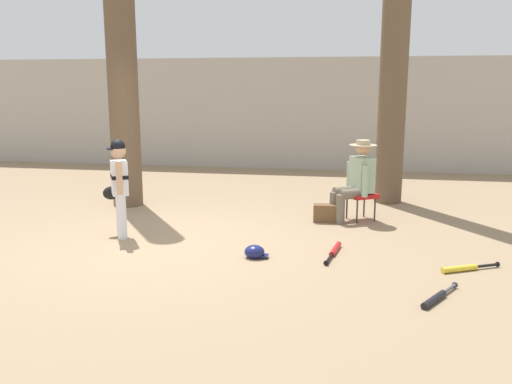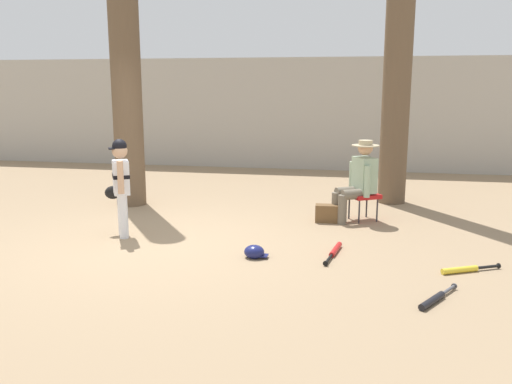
# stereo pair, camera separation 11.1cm
# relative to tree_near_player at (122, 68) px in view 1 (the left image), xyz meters

# --- Properties ---
(ground_plane) EXTENTS (60.00, 60.00, 0.00)m
(ground_plane) POSITION_rel_tree_near_player_xyz_m (1.24, -2.08, -2.26)
(ground_plane) COLOR #937A5B
(concrete_back_wall) EXTENTS (18.00, 0.36, 2.62)m
(concrete_back_wall) POSITION_rel_tree_near_player_xyz_m (1.24, 4.56, -0.95)
(concrete_back_wall) COLOR #ADA89E
(concrete_back_wall) RESTS_ON ground
(tree_near_player) EXTENTS (0.64, 0.64, 5.12)m
(tree_near_player) POSITION_rel_tree_near_player_xyz_m (0.00, 0.00, 0.00)
(tree_near_player) COLOR brown
(tree_near_player) RESTS_ON ground
(tree_behind_spectator) EXTENTS (0.74, 0.74, 5.97)m
(tree_behind_spectator) POSITION_rel_tree_near_player_xyz_m (4.34, 1.01, 0.34)
(tree_behind_spectator) COLOR brown
(tree_behind_spectator) RESTS_ON ground
(young_ballplayer) EXTENTS (0.49, 0.53, 1.31)m
(young_ballplayer) POSITION_rel_tree_near_player_xyz_m (0.69, -1.86, -1.51)
(young_ballplayer) COLOR white
(young_ballplayer) RESTS_ON ground
(folding_stool) EXTENTS (0.55, 0.55, 0.41)m
(folding_stool) POSITION_rel_tree_near_player_xyz_m (3.85, -0.38, -1.89)
(folding_stool) COLOR red
(folding_stool) RESTS_ON ground
(seated_spectator) EXTENTS (0.66, 0.57, 1.20)m
(seated_spectator) POSITION_rel_tree_near_player_xyz_m (3.77, -0.42, -1.62)
(seated_spectator) COLOR #6B6051
(seated_spectator) RESTS_ON ground
(handbag_beside_stool) EXTENTS (0.35, 0.20, 0.26)m
(handbag_beside_stool) POSITION_rel_tree_near_player_xyz_m (3.33, -0.59, -2.13)
(handbag_beside_stool) COLOR brown
(handbag_beside_stool) RESTS_ON ground
(bat_red_barrel) EXTENTS (0.19, 0.79, 0.07)m
(bat_red_barrel) POSITION_rel_tree_near_player_xyz_m (3.52, -2.10, -2.22)
(bat_red_barrel) COLOR red
(bat_red_barrel) RESTS_ON ground
(bat_black_composite) EXTENTS (0.43, 0.65, 0.07)m
(bat_black_composite) POSITION_rel_tree_near_player_xyz_m (4.51, -3.40, -2.22)
(bat_black_composite) COLOR black
(bat_black_composite) RESTS_ON ground
(bat_yellow_trainer) EXTENTS (0.67, 0.38, 0.07)m
(bat_yellow_trainer) POSITION_rel_tree_near_player_xyz_m (4.93, -2.49, -2.22)
(bat_yellow_trainer) COLOR yellow
(bat_yellow_trainer) RESTS_ON ground
(batting_helmet_navy) EXTENTS (0.28, 0.22, 0.16)m
(batting_helmet_navy) POSITION_rel_tree_near_player_xyz_m (2.60, -2.43, -2.19)
(batting_helmet_navy) COLOR navy
(batting_helmet_navy) RESTS_ON ground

